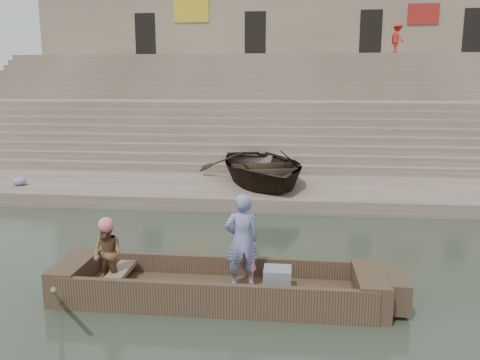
% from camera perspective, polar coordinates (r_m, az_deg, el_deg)
% --- Properties ---
extents(ground, '(120.00, 120.00, 0.00)m').
position_cam_1_polar(ground, '(8.24, 2.07, -15.15)').
color(ground, '#2C3628').
rests_on(ground, ground).
extents(lower_landing, '(32.00, 4.00, 0.40)m').
position_cam_1_polar(lower_landing, '(15.75, 4.26, -1.38)').
color(lower_landing, gray).
rests_on(lower_landing, ground).
extents(mid_landing, '(32.00, 3.00, 2.80)m').
position_cam_1_polar(mid_landing, '(22.97, 5.00, 5.69)').
color(mid_landing, gray).
rests_on(mid_landing, ground).
extents(upper_landing, '(32.00, 3.00, 5.20)m').
position_cam_1_polar(upper_landing, '(29.87, 5.38, 9.31)').
color(upper_landing, gray).
rests_on(upper_landing, ground).
extents(ghat_steps, '(32.00, 11.00, 5.20)m').
position_cam_1_polar(ghat_steps, '(24.62, 5.12, 7.00)').
color(ghat_steps, gray).
rests_on(ghat_steps, ground).
extents(building_wall, '(32.00, 5.07, 11.20)m').
position_cam_1_polar(building_wall, '(33.90, 5.61, 14.63)').
color(building_wall, tan).
rests_on(building_wall, ground).
extents(main_rowboat, '(5.00, 1.30, 0.22)m').
position_cam_1_polar(main_rowboat, '(8.60, -2.63, -13.13)').
color(main_rowboat, brown).
rests_on(main_rowboat, ground).
extents(rowboat_trim, '(6.04, 2.63, 1.82)m').
position_cam_1_polar(rowboat_trim, '(8.49, -1.25, -12.02)').
color(rowboat_trim, brown).
rests_on(rowboat_trim, ground).
extents(standing_man, '(0.68, 0.55, 1.64)m').
position_cam_1_polar(standing_man, '(8.33, 0.21, -7.09)').
color(standing_man, navy).
rests_on(standing_man, main_rowboat).
extents(rowing_man, '(0.68, 0.62, 1.15)m').
position_cam_1_polar(rowing_man, '(8.73, -15.21, -8.32)').
color(rowing_man, '#216531').
rests_on(rowing_man, main_rowboat).
extents(television, '(0.46, 0.42, 0.40)m').
position_cam_1_polar(television, '(8.39, 4.30, -11.50)').
color(television, gray).
rests_on(television, main_rowboat).
extents(beached_rowboat, '(5.10, 6.08, 1.08)m').
position_cam_1_polar(beached_rowboat, '(16.02, 2.55, 1.56)').
color(beached_rowboat, '#2D2116').
rests_on(beached_rowboat, lower_landing).
extents(pedestrian, '(0.97, 1.23, 1.67)m').
position_cam_1_polar(pedestrian, '(29.58, 17.87, 15.47)').
color(pedestrian, red).
rests_on(pedestrian, upper_landing).
extents(cloth_bundles, '(2.06, 0.87, 0.26)m').
position_cam_1_polar(cloth_bundles, '(17.85, -26.21, 0.08)').
color(cloth_bundles, '#3F5999').
rests_on(cloth_bundles, lower_landing).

